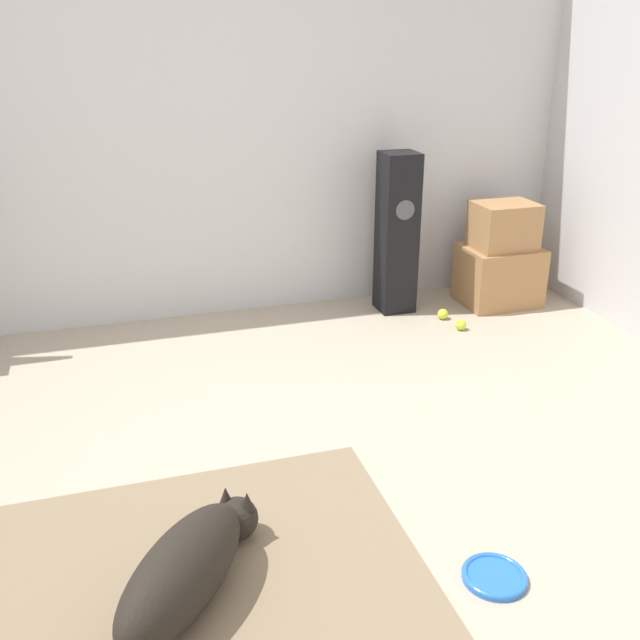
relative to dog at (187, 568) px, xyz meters
The scene contains 10 objects.
ground_plane 0.43m from the dog, 61.76° to the left, with size 12.00×12.00×0.00m, color #B2A38E.
wall_back 2.72m from the dog, 85.49° to the left, with size 8.00×0.06×2.55m.
area_rug 0.18m from the dog, 123.52° to the left, with size 1.68×1.18×0.01m.
dog is the anchor object (origin of this frame).
frisbee 0.99m from the dog, 11.03° to the right, with size 0.21×0.21×0.03m.
cardboard_box_lower 3.08m from the dog, 42.33° to the left, with size 0.48×0.39×0.38m.
cardboard_box_upper 3.08m from the dog, 42.24° to the left, with size 0.37×0.30×0.29m.
floor_speaker 2.71m from the dog, 53.76° to the left, with size 0.22×0.22×0.99m.
tennis_ball_by_boxes 2.63m from the dog, 46.58° to the left, with size 0.07×0.07×0.07m.
tennis_ball_near_speaker 2.52m from the dog, 43.22° to the left, with size 0.07×0.07×0.07m.
Camera 1 is at (-0.31, -2.14, 1.67)m, focal length 40.00 mm.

